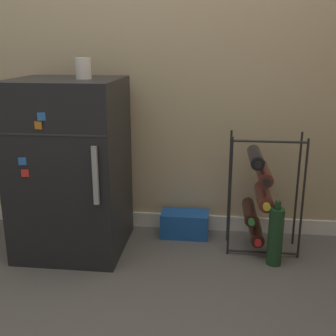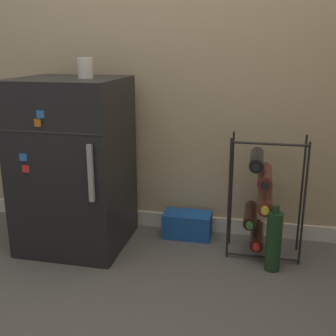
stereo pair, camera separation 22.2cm
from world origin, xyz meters
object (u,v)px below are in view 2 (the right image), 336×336
object	(u,v)px
wine_rack	(260,197)
loose_bottle_floor	(274,241)
mini_fridge	(74,164)
soda_box	(187,225)
fridge_top_cup	(85,68)

from	to	relation	value
wine_rack	loose_bottle_floor	xyz separation A→B (m)	(0.08, -0.16, -0.17)
mini_fridge	loose_bottle_floor	size ratio (longest dim) A/B	2.68
mini_fridge	loose_bottle_floor	bearing A→B (deg)	-4.00
soda_box	fridge_top_cup	size ratio (longest dim) A/B	2.70
fridge_top_cup	mini_fridge	bearing A→B (deg)	171.30
wine_rack	loose_bottle_floor	distance (m)	0.24
mini_fridge	soda_box	xyz separation A→B (m)	(0.59, 0.21, -0.39)
wine_rack	soda_box	size ratio (longest dim) A/B	2.35
mini_fridge	wine_rack	world-z (taller)	mini_fridge
soda_box	loose_bottle_floor	bearing A→B (deg)	-30.27
soda_box	fridge_top_cup	world-z (taller)	fridge_top_cup
mini_fridge	wine_rack	xyz separation A→B (m)	(0.99, 0.08, -0.14)
loose_bottle_floor	mini_fridge	bearing A→B (deg)	176.00
soda_box	loose_bottle_floor	distance (m)	0.56
loose_bottle_floor	soda_box	bearing A→B (deg)	149.73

